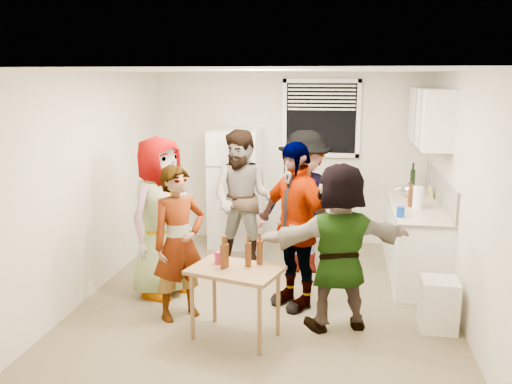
% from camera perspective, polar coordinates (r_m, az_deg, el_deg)
% --- Properties ---
extents(room, '(4.00, 4.50, 2.50)m').
position_cam_1_polar(room, '(6.24, 1.28, -10.97)').
color(room, beige).
rests_on(room, ground).
extents(window, '(1.12, 0.10, 1.06)m').
position_cam_1_polar(window, '(7.92, 6.87, 7.71)').
color(window, white).
rests_on(window, room).
extents(refrigerator, '(0.70, 0.70, 1.70)m').
position_cam_1_polar(refrigerator, '(7.88, -2.17, 0.42)').
color(refrigerator, white).
rests_on(refrigerator, ground).
extents(counter_lower, '(0.60, 2.20, 0.86)m').
position_cam_1_polar(counter_lower, '(7.18, 16.23, -4.68)').
color(counter_lower, white).
rests_on(counter_lower, ground).
extents(countertop, '(0.64, 2.22, 0.04)m').
position_cam_1_polar(countertop, '(7.07, 16.45, -1.19)').
color(countertop, beige).
rests_on(countertop, counter_lower).
extents(backsplash, '(0.03, 2.20, 0.36)m').
position_cam_1_polar(backsplash, '(7.07, 18.83, 0.32)').
color(backsplash, beige).
rests_on(backsplash, countertop).
extents(upper_cabinets, '(0.34, 1.60, 0.70)m').
position_cam_1_polar(upper_cabinets, '(7.13, 17.81, 7.55)').
color(upper_cabinets, white).
rests_on(upper_cabinets, room).
extents(kettle, '(0.29, 0.27, 0.20)m').
position_cam_1_polar(kettle, '(7.35, 15.79, -0.49)').
color(kettle, silver).
rests_on(kettle, countertop).
extents(paper_towel, '(0.12, 0.12, 0.26)m').
position_cam_1_polar(paper_towel, '(6.74, 16.62, -1.65)').
color(paper_towel, white).
rests_on(paper_towel, countertop).
extents(wine_bottle, '(0.07, 0.07, 0.27)m').
position_cam_1_polar(wine_bottle, '(7.89, 16.09, 0.33)').
color(wine_bottle, black).
rests_on(wine_bottle, countertop).
extents(beer_bottle_counter, '(0.06, 0.06, 0.22)m').
position_cam_1_polar(beer_bottle_counter, '(6.80, 15.88, -1.50)').
color(beer_bottle_counter, '#47230C').
rests_on(beer_bottle_counter, countertop).
extents(blue_cup, '(0.09, 0.09, 0.12)m').
position_cam_1_polar(blue_cup, '(6.27, 14.95, -2.57)').
color(blue_cup, '#0A36A8').
rests_on(blue_cup, countertop).
extents(picture_frame, '(0.02, 0.17, 0.14)m').
position_cam_1_polar(picture_frame, '(7.37, 17.91, -0.02)').
color(picture_frame, '#E5D54D').
rests_on(picture_frame, countertop).
extents(trash_bin, '(0.35, 0.35, 0.51)m').
position_cam_1_polar(trash_bin, '(5.70, 18.66, -11.21)').
color(trash_bin, silver).
rests_on(trash_bin, ground).
extents(serving_table, '(0.94, 0.75, 0.69)m').
position_cam_1_polar(serving_table, '(5.36, -2.14, -15.03)').
color(serving_table, brown).
rests_on(serving_table, ground).
extents(beer_bottle_table, '(0.06, 0.06, 0.22)m').
position_cam_1_polar(beer_bottle_table, '(5.12, -3.18, -7.87)').
color(beer_bottle_table, '#47230C').
rests_on(beer_bottle_table, serving_table).
extents(red_cup, '(0.09, 0.09, 0.12)m').
position_cam_1_polar(red_cup, '(5.22, -3.88, -7.50)').
color(red_cup, '#AD1B3D').
rests_on(red_cup, serving_table).
extents(guest_grey, '(2.01, 1.52, 0.57)m').
position_cam_1_polar(guest_grey, '(6.42, -9.73, -10.44)').
color(guest_grey, gray).
rests_on(guest_grey, ground).
extents(guest_stripe, '(1.51, 1.55, 0.38)m').
position_cam_1_polar(guest_stripe, '(5.83, -7.87, -12.81)').
color(guest_stripe, '#141933').
rests_on(guest_stripe, ground).
extents(guest_back_left, '(1.14, 1.90, 0.68)m').
position_cam_1_polar(guest_back_left, '(7.25, -1.34, -7.62)').
color(guest_back_left, '#523629').
rests_on(guest_back_left, ground).
extents(guest_back_right, '(1.33, 1.90, 0.67)m').
position_cam_1_polar(guest_back_right, '(7.05, 4.98, -8.22)').
color(guest_back_right, '#444349').
rests_on(guest_back_right, ground).
extents(guest_black, '(1.98, 2.03, 0.44)m').
position_cam_1_polar(guest_black, '(6.05, 3.96, -11.73)').
color(guest_black, black).
rests_on(guest_black, ground).
extents(guest_orange, '(1.99, 2.07, 0.49)m').
position_cam_1_polar(guest_orange, '(5.62, 8.46, -13.79)').
color(guest_orange, '#C17E38').
rests_on(guest_orange, ground).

